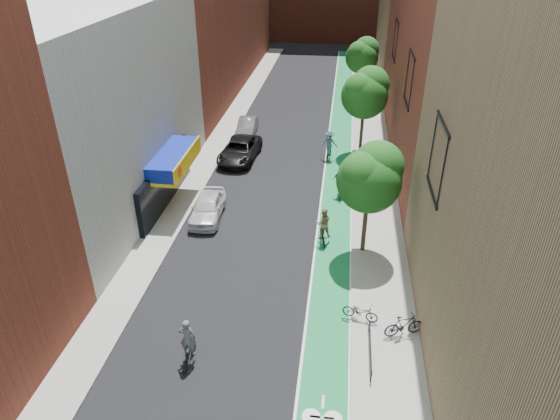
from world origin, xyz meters
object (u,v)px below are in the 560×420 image
(parked_car_black, at_px, (240,150))
(cyclist_lead, at_px, (188,348))
(parked_car_silver, at_px, (247,127))
(cyclist_lane_far, at_px, (329,146))
(cyclist_lane_mid, at_px, (341,186))
(parked_car_white, at_px, (208,207))
(cyclist_lane_near, at_px, (323,228))

(parked_car_black, bearing_deg, cyclist_lead, -80.64)
(parked_car_silver, xyz_separation_m, cyclist_lead, (2.39, -25.64, 0.08))
(cyclist_lead, bearing_deg, cyclist_lane_far, -100.90)
(cyclist_lane_mid, bearing_deg, parked_car_silver, -47.72)
(parked_car_black, height_order, cyclist_lane_far, cyclist_lane_far)
(parked_car_white, relative_size, cyclist_lane_mid, 2.10)
(parked_car_white, xyz_separation_m, cyclist_lane_near, (7.14, -1.83, 0.16))
(parked_car_white, distance_m, cyclist_lane_mid, 8.87)
(parked_car_black, height_order, cyclist_lane_near, cyclist_lane_near)
(cyclist_lane_near, bearing_deg, cyclist_lane_far, -100.49)
(cyclist_lane_near, distance_m, cyclist_lane_mid, 5.71)
(parked_car_silver, xyz_separation_m, cyclist_lane_near, (7.35, -15.96, 0.23))
(parked_car_silver, height_order, cyclist_lane_near, cyclist_lane_near)
(cyclist_lane_mid, xyz_separation_m, cyclist_lane_far, (-1.04, 6.10, 0.24))
(cyclist_lane_mid, bearing_deg, parked_car_white, 29.19)
(cyclist_lead, bearing_deg, parked_car_silver, -82.97)
(parked_car_black, distance_m, parked_car_silver, 5.27)
(parked_car_white, bearing_deg, cyclist_lane_far, 51.81)
(cyclist_lane_mid, distance_m, cyclist_lane_far, 6.19)
(cyclist_lead, bearing_deg, parked_car_black, -82.76)
(parked_car_silver, distance_m, cyclist_lane_near, 17.57)
(parked_car_black, xyz_separation_m, cyclist_lane_far, (6.77, 1.04, 0.26))
(parked_car_white, height_order, cyclist_lane_far, cyclist_lane_far)
(cyclist_lane_near, xyz_separation_m, cyclist_lane_mid, (0.87, 5.64, -0.13))
(parked_car_black, height_order, cyclist_lead, cyclist_lead)
(parked_car_silver, height_order, cyclist_lane_mid, cyclist_lane_mid)
(parked_car_black, distance_m, cyclist_lane_near, 12.75)
(cyclist_lane_mid, bearing_deg, cyclist_lane_near, 84.92)
(parked_car_silver, xyz_separation_m, cyclist_lane_far, (7.18, -4.21, 0.34))
(parked_car_white, bearing_deg, parked_car_silver, 87.77)
(parked_car_black, distance_m, cyclist_lane_far, 6.85)
(parked_car_silver, relative_size, cyclist_lane_mid, 1.97)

